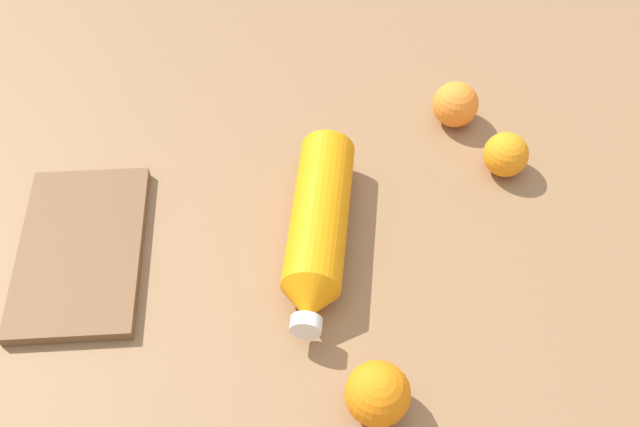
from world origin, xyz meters
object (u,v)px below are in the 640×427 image
object	(u,v)px
orange_0	(506,154)
orange_2	(455,104)
water_bottle	(318,228)
cutting_board	(81,250)
orange_1	(378,394)

from	to	relation	value
orange_0	orange_2	distance (m)	0.12
orange_0	orange_2	xyz separation A→B (m)	(0.08, 0.08, 0.00)
water_bottle	cutting_board	world-z (taller)	water_bottle
orange_0	orange_2	size ratio (longest dim) A/B	0.93
water_bottle	cutting_board	xyz separation A→B (m)	(-0.09, 0.31, -0.03)
orange_0	water_bottle	bearing A→B (deg)	130.00
orange_1	cutting_board	distance (m)	0.45
orange_0	orange_2	bearing A→B (deg)	45.20
orange_1	cutting_board	bearing A→B (deg)	74.16
water_bottle	orange_2	xyz separation A→B (m)	(0.28, -0.15, -0.00)
water_bottle	orange_0	size ratio (longest dim) A/B	4.65
cutting_board	orange_0	bearing A→B (deg)	-79.03
orange_0	cutting_board	world-z (taller)	orange_0
water_bottle	orange_2	distance (m)	0.32
orange_0	cutting_board	bearing A→B (deg)	117.83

